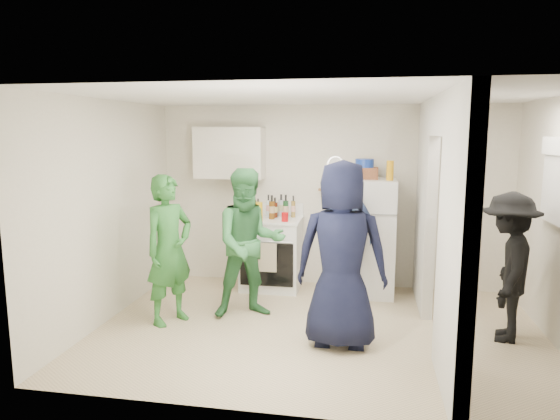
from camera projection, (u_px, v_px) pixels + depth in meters
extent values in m
plane|color=beige|center=(318.00, 330.00, 5.45)|extent=(4.80, 4.80, 0.00)
plane|color=silver|center=(331.00, 196.00, 6.91)|extent=(4.80, 0.00, 4.80)
plane|color=silver|center=(296.00, 257.00, 3.60)|extent=(4.80, 0.00, 4.80)
plane|color=silver|center=(109.00, 211.00, 5.67)|extent=(0.00, 3.40, 3.40)
plane|color=white|center=(321.00, 96.00, 5.06)|extent=(4.80, 4.80, 0.00)
cube|color=silver|center=(426.00, 205.00, 6.12)|extent=(0.12, 1.20, 2.50)
cube|color=silver|center=(455.00, 245.00, 3.98)|extent=(0.12, 1.20, 2.50)
cube|color=silver|center=(443.00, 115.00, 4.88)|extent=(0.12, 1.00, 0.40)
cube|color=white|center=(271.00, 253.00, 6.84)|extent=(0.82, 0.68, 0.97)
cube|color=silver|center=(230.00, 153.00, 6.88)|extent=(0.95, 0.34, 0.70)
cube|color=white|center=(370.00, 238.00, 6.54)|extent=(0.63, 0.61, 1.53)
cube|color=brown|center=(364.00, 173.00, 6.47)|extent=(0.35, 0.25, 0.15)
cylinder|color=navy|center=(365.00, 163.00, 6.45)|extent=(0.24, 0.24, 0.11)
cylinder|color=#ECA513|center=(390.00, 171.00, 6.26)|extent=(0.09, 0.09, 0.25)
cylinder|color=white|center=(335.00, 164.00, 6.81)|extent=(0.22, 0.02, 0.22)
cube|color=olive|center=(331.00, 190.00, 6.84)|extent=(0.35, 0.08, 0.03)
cube|color=black|center=(559.00, 181.00, 4.97)|extent=(0.03, 0.70, 0.80)
cube|color=white|center=(558.00, 181.00, 4.98)|extent=(0.04, 0.76, 0.86)
cube|color=white|center=(558.00, 146.00, 4.93)|extent=(0.04, 0.82, 0.18)
cylinder|color=gold|center=(259.00, 212.00, 6.55)|extent=(0.09, 0.09, 0.25)
cylinder|color=#B50C0E|center=(285.00, 217.00, 6.52)|extent=(0.09, 0.09, 0.12)
imported|color=#2F722D|center=(169.00, 250.00, 5.56)|extent=(0.65, 0.73, 1.68)
imported|color=#388043|center=(249.00, 243.00, 5.75)|extent=(1.03, 0.93, 1.73)
imported|color=#374C78|center=(346.00, 236.00, 6.20)|extent=(1.00, 1.00, 1.71)
imported|color=black|center=(342.00, 255.00, 4.93)|extent=(0.93, 0.61, 1.88)
imported|color=black|center=(508.00, 267.00, 5.10)|extent=(0.82, 1.11, 1.54)
cylinder|color=#5A4812|center=(254.00, 206.00, 6.92)|extent=(0.07, 0.07, 0.30)
cylinder|color=#174727|center=(258.00, 209.00, 6.70)|extent=(0.06, 0.06, 0.28)
cylinder|color=white|center=(268.00, 206.00, 6.89)|extent=(0.06, 0.06, 0.30)
cylinder|color=brown|center=(272.00, 207.00, 6.70)|extent=(0.08, 0.08, 0.32)
cylinder|color=#ADB5BF|center=(281.00, 205.00, 6.89)|extent=(0.08, 0.08, 0.31)
cylinder|color=#17411E|center=(286.00, 207.00, 6.71)|extent=(0.07, 0.07, 0.33)
cylinder|color=olive|center=(293.00, 207.00, 6.83)|extent=(0.06, 0.06, 0.30)
cylinder|color=#A8ADB4|center=(248.00, 210.00, 6.67)|extent=(0.07, 0.07, 0.24)
cylinder|color=#56200E|center=(275.00, 207.00, 6.84)|extent=(0.07, 0.07, 0.27)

